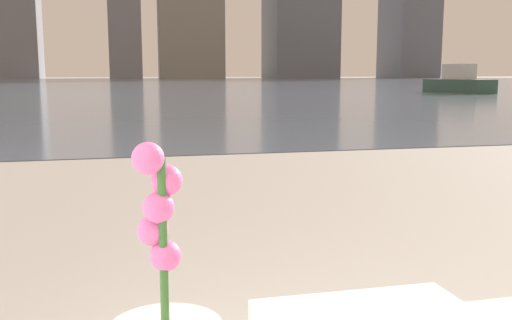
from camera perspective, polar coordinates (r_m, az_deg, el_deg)
The scene contains 3 objects.
harbor_water at distance 61.85m, azimuth -13.03°, elevation 7.52°, with size 180.00×110.00×0.01m.
harbor_boat_0 at distance 31.13m, azimuth 19.59°, elevation 7.30°, with size 2.02×4.06×1.46m.
skyline_tower_5 at distance 134.11m, azimuth 15.07°, elevation 13.18°, with size 9.40×12.23×24.47m.
Camera 1 is at (-0.55, 0.16, 0.99)m, focal length 40.00 mm.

